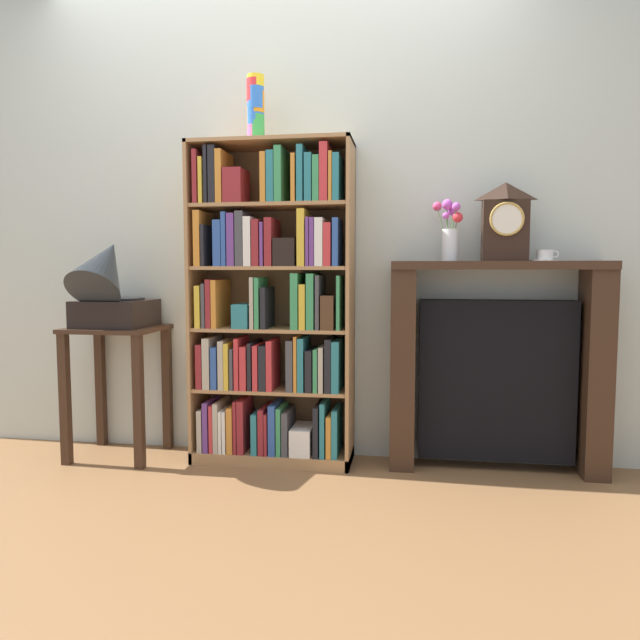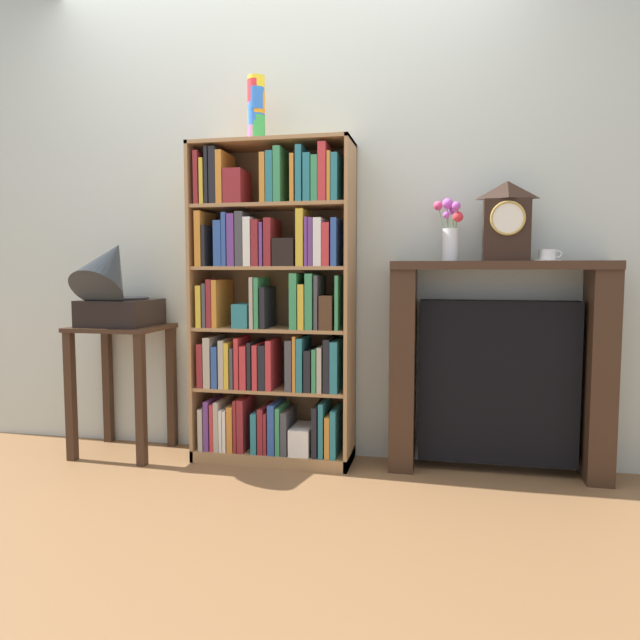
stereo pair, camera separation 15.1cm
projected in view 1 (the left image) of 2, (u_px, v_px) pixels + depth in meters
name	position (u px, v px, depth m)	size (l,w,h in m)	color
ground_plane	(269.00, 467.00, 2.97)	(7.46, 6.40, 0.02)	brown
wall_back	(307.00, 211.00, 3.11)	(4.46, 0.08, 2.60)	beige
bookshelf	(272.00, 314.00, 2.98)	(0.82, 0.29, 1.63)	#A87A4C
cup_stack	(256.00, 108.00, 2.89)	(0.09, 0.09, 0.32)	pink
side_table_left	(118.00, 365.00, 3.09)	(0.46, 0.41, 0.69)	#382316
gramophone	(109.00, 286.00, 2.99)	(0.35, 0.49, 0.53)	black
fireplace_mantel	(496.00, 368.00, 2.88)	(1.03, 0.25, 1.03)	#382316
mantel_clock	(505.00, 222.00, 2.79)	(0.21, 0.12, 0.37)	black
flower_vase	(450.00, 233.00, 2.84)	(0.14, 0.16, 0.30)	silver
teacup_with_saucer	(545.00, 256.00, 2.78)	(0.13, 0.13, 0.05)	white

